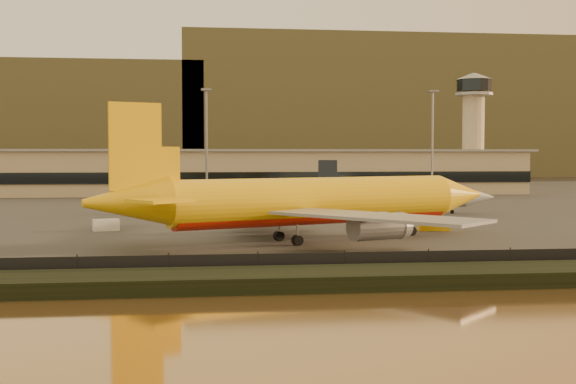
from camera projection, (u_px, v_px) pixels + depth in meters
name	position (u px, v px, depth m)	size (l,w,h in m)	color
ground	(303.00, 258.00, 79.20)	(900.00, 900.00, 0.00)	black
embankment	(331.00, 278.00, 62.31)	(320.00, 7.00, 1.40)	black
tarmac	(248.00, 201.00, 173.40)	(320.00, 220.00, 0.20)	#2D2D2D
perimeter_fence	(323.00, 264.00, 66.25)	(300.00, 0.05, 2.20)	black
terminal_building	(189.00, 173.00, 201.66)	(202.00, 25.00, 12.60)	tan
control_tower	(473.00, 120.00, 216.24)	(11.20, 11.20, 35.50)	tan
apron_light_masts	(324.00, 134.00, 154.53)	(152.20, 12.20, 25.40)	slate
distant_hills	(185.00, 119.00, 412.26)	(470.00, 160.00, 70.00)	brown
dhl_cargo_jet	(309.00, 202.00, 92.21)	(55.35, 52.53, 17.07)	yellow
white_narrowbody_jet	(399.00, 197.00, 138.14)	(34.43, 32.76, 10.11)	white
gse_vehicle_yellow	(434.00, 224.00, 106.09)	(4.50, 2.02, 2.02)	yellow
gse_vehicle_white	(106.00, 225.00, 105.83)	(3.77, 1.70, 1.70)	white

